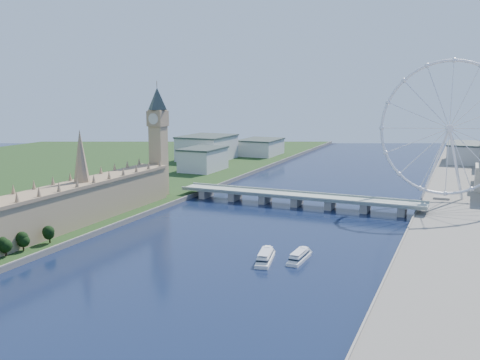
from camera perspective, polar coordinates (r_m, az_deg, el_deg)
The scene contains 7 objects.
parliament_range at distance 419.93m, azimuth -16.40°, elevation -2.19°, with size 24.00×200.00×70.00m.
big_ben at distance 500.15m, azimuth -8.75°, elevation 5.54°, with size 20.02×20.02×110.00m.
westminster_bridge at distance 475.21m, azimuth 6.11°, elevation -1.92°, with size 220.00×22.00×9.50m.
london_eye at distance 501.37m, azimuth 21.44°, elevation 5.10°, with size 113.60×39.12×124.30m.
city_skyline at distance 716.74m, azimuth 15.35°, elevation 2.59°, with size 505.00×280.00×32.00m.
tour_boat_near at distance 324.52m, azimuth 2.70°, elevation -8.69°, with size 8.24×32.13×7.12m, color silver, non-canonical shape.
tour_boat_far at distance 327.89m, azimuth 6.32°, elevation -8.55°, with size 7.55×29.56×6.53m, color silver, non-canonical shape.
Camera 1 is at (136.77, -144.74, 103.16)m, focal length 40.00 mm.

